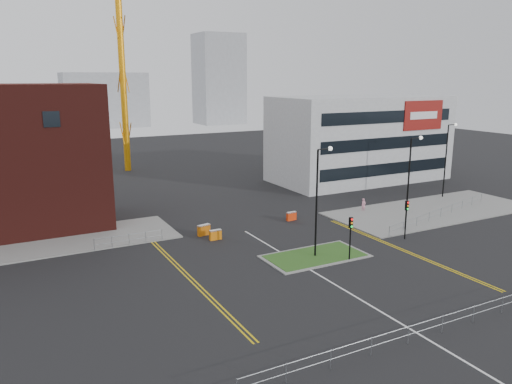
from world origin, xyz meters
TOP-DOWN VIEW (x-y plane):
  - ground at (0.00, 0.00)m, footprint 200.00×200.00m
  - pavement_left at (-20.00, 22.00)m, footprint 28.00×8.00m
  - pavement_right at (22.00, 14.00)m, footprint 24.00×10.00m
  - island_kerb at (2.00, 8.00)m, footprint 8.60×4.60m
  - grass_island at (2.00, 8.00)m, footprint 8.00×4.00m
  - office_block at (26.01, 31.97)m, footprint 25.00×12.20m
  - tower_crane at (3.61, 56.50)m, footprint 51.45×14.69m
  - streetlamp_island at (2.22, 8.00)m, footprint 1.46×0.36m
  - streetlamp_right_near at (14.22, 10.00)m, footprint 1.46×0.36m
  - streetlamp_right_far at (28.22, 18.00)m, footprint 1.46×0.36m
  - traffic_light_island at (4.00, 5.98)m, footprint 0.28×0.33m
  - traffic_light_right at (12.00, 7.98)m, footprint 0.28×0.33m
  - railing_front at (0.00, -6.00)m, footprint 24.05×0.05m
  - railing_left at (-11.00, 18.00)m, footprint 6.05×0.05m
  - railing_right at (20.50, 11.50)m, footprint 19.05×5.05m
  - centre_line at (0.00, 2.00)m, footprint 0.15×30.00m
  - yellow_left_a at (-9.00, 10.00)m, footprint 0.12×24.00m
  - yellow_left_b at (-8.70, 10.00)m, footprint 0.12×24.00m
  - yellow_right_a at (9.50, 6.00)m, footprint 0.12×20.00m
  - yellow_right_b at (9.80, 6.00)m, footprint 0.12×20.00m
  - skyline_b at (10.00, 130.00)m, footprint 24.00×12.00m
  - skyline_c at (45.00, 125.00)m, footprint 14.00×12.00m
  - skyline_d at (-8.00, 140.00)m, footprint 30.00×12.00m
  - pedestrian at (14.83, 17.26)m, footprint 0.56×0.37m
  - barrier_left at (-3.56, 16.00)m, footprint 1.12×0.38m
  - barrier_mid at (-4.00, 17.75)m, footprint 1.29×0.66m
  - barrier_right at (6.00, 18.17)m, footprint 1.10×0.43m

SIDE VIEW (x-z plane):
  - ground at x=0.00m, z-range 0.00..0.00m
  - centre_line at x=0.00m, z-range 0.00..0.01m
  - yellow_left_a at x=-9.00m, z-range 0.00..0.01m
  - yellow_left_b at x=-8.70m, z-range 0.00..0.01m
  - yellow_right_a at x=9.50m, z-range 0.00..0.01m
  - yellow_right_b at x=9.80m, z-range 0.00..0.01m
  - island_kerb at x=2.00m, z-range 0.00..0.08m
  - pavement_left at x=-20.00m, z-range 0.00..0.12m
  - pavement_right at x=22.00m, z-range 0.00..0.12m
  - grass_island at x=2.00m, z-range 0.00..0.12m
  - barrier_right at x=6.00m, z-range 0.04..0.94m
  - barrier_left at x=-3.56m, z-range 0.04..0.98m
  - barrier_mid at x=-4.00m, z-range 0.04..1.08m
  - railing_left at x=-11.00m, z-range 0.19..1.29m
  - pedestrian at x=14.83m, z-range 0.00..1.54m
  - railing_right at x=20.50m, z-range 0.23..1.33m
  - railing_front at x=0.00m, z-range 0.23..1.33m
  - traffic_light_island at x=4.00m, z-range 0.74..4.39m
  - traffic_light_right at x=12.00m, z-range 0.74..4.39m
  - streetlamp_island at x=2.22m, z-range 0.82..10.00m
  - streetlamp_right_near at x=14.22m, z-range 0.82..10.00m
  - streetlamp_right_far at x=28.22m, z-range 0.82..10.00m
  - skyline_d at x=-8.00m, z-range 0.00..12.00m
  - office_block at x=26.01m, z-range 0.00..12.00m
  - skyline_b at x=10.00m, z-range 0.00..16.00m
  - skyline_c at x=45.00m, z-range 0.00..28.00m
  - tower_crane at x=3.61m, z-range 7.23..45.21m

